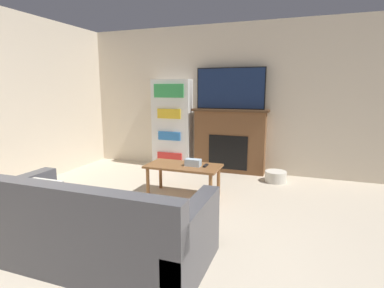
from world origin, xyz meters
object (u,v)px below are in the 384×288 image
couch (92,229)px  storage_basket (276,176)px  fireplace (229,141)px  bookshelf (172,124)px  tv (230,88)px  coffee_table (183,169)px

couch → storage_basket: (1.42, 2.94, -0.18)m
fireplace → bookshelf: 1.18m
tv → couch: tv is taller
coffee_table → fireplace: bearing=77.7°
tv → coffee_table: bearing=-102.4°
tv → storage_basket: tv is taller
fireplace → coffee_table: 1.55m
couch → coffee_table: couch is taller
coffee_table → storage_basket: coffee_table is taller
coffee_table → storage_basket: 1.70m
couch → storage_basket: couch is taller
couch → storage_basket: 3.27m
tv → bookshelf: (-1.15, -0.00, -0.68)m
storage_basket → coffee_table: bearing=-136.2°
tv → bookshelf: bearing=-179.9°
tv → couch: bearing=-99.3°
tv → coffee_table: size_ratio=1.17×
fireplace → bookshelf: bookshelf is taller
tv → coffee_table: (-0.33, -1.48, -1.15)m
storage_basket → fireplace: bearing=158.8°
couch → coffee_table: bearing=83.4°
bookshelf → coffee_table: bearing=-61.0°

